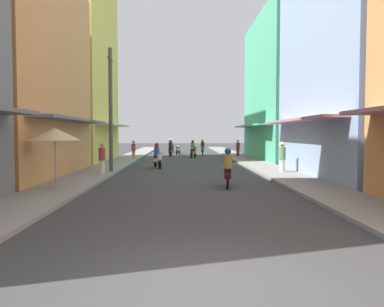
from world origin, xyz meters
name	(u,v)px	position (x,y,z in m)	size (l,w,h in m)	color
ground_plane	(186,163)	(0.00, 23.17, 0.00)	(119.57, 119.57, 0.00)	#38383A
sidewalk_left	(119,162)	(-4.87, 23.17, 0.06)	(2.15, 62.35, 0.12)	gray
sidewalk_right	(252,162)	(4.87, 23.17, 0.06)	(2.15, 62.35, 0.12)	gray
building_left_mid	(1,72)	(-8.94, 13.73, 5.09)	(7.05, 10.87, 10.18)	#D88C4C
building_left_far	(67,53)	(-8.94, 24.74, 8.25)	(7.05, 10.06, 16.51)	#EFD159
building_right_mid	(368,50)	(8.94, 13.84, 6.26)	(7.05, 11.23, 12.54)	#8CA5CC
building_right_far	(293,88)	(8.94, 26.82, 5.89)	(7.05, 13.01, 11.78)	#4CB28C
motorbike_red	(171,149)	(-1.33, 31.31, 0.70)	(0.55, 1.81, 1.58)	black
motorbike_blue	(172,146)	(-1.44, 39.07, 0.70)	(0.61, 1.79, 1.58)	black
motorbike_maroon	(228,170)	(1.57, 10.07, 0.70)	(0.55, 1.80, 1.58)	black
motorbike_silver	(178,150)	(-0.64, 34.98, 0.50)	(0.62, 1.79, 0.96)	black
motorbike_orange	(193,150)	(0.73, 28.93, 0.70)	(0.70, 1.76, 1.58)	black
motorbike_green	(202,148)	(1.77, 33.08, 0.70)	(0.55, 1.81, 1.58)	black
motorbike_white	(157,157)	(-1.79, 18.91, 0.70)	(0.70, 1.76, 1.58)	black
pedestrian_foreground	(282,156)	(5.05, 15.10, 0.98)	(0.44, 0.44, 1.74)	beige
pedestrian_crossing	(102,159)	(-4.36, 14.64, 0.84)	(0.34, 0.34, 1.68)	beige
pedestrian_far	(238,149)	(4.83, 29.98, 0.79)	(0.34, 0.34, 1.58)	#99333F
pedestrian_midway	(134,148)	(-4.30, 27.27, 0.91)	(0.44, 0.44, 1.62)	#BF8C3F
vendor_umbrella	(55,134)	(-4.92, 9.03, 2.12)	(1.86, 1.86, 2.35)	#99999E
utility_pole	(111,110)	(-4.04, 15.51, 3.40)	(0.20, 1.20, 6.66)	#4C4C4F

